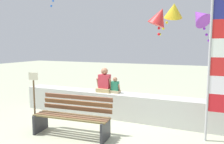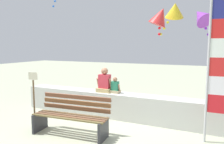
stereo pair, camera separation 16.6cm
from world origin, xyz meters
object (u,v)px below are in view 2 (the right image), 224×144
object	(u,v)px
kite_red	(160,17)
kite_purple	(201,16)
person_adult	(105,82)
person_child	(115,87)
sign_post	(34,96)
flag_banner	(216,54)
kite_yellow	(175,11)
park_bench	(72,116)
kite_orange	(224,20)

from	to	relation	value
kite_red	kite_purple	world-z (taller)	kite_purple
person_adult	person_child	size ratio (longest dim) A/B	1.55
person_child	sign_post	size ratio (longest dim) A/B	0.32
flag_banner	kite_yellow	size ratio (longest dim) A/B	3.12
person_child	kite_yellow	xyz separation A→B (m)	(1.37, 1.41, 2.24)
kite_red	person_child	bearing A→B (deg)	-133.42
park_bench	sign_post	bearing A→B (deg)	-172.40
park_bench	flag_banner	size ratio (longest dim) A/B	0.55
person_child	flag_banner	size ratio (longest dim) A/B	0.14
kite_yellow	park_bench	bearing A→B (deg)	-121.03
kite_orange	kite_yellow	bearing A→B (deg)	-152.94
kite_orange	kite_red	bearing A→B (deg)	-148.76
person_adult	flag_banner	world-z (taller)	flag_banner
kite_yellow	kite_red	bearing A→B (deg)	-135.92
kite_red	kite_yellow	size ratio (longest dim) A/B	0.86
person_adult	kite_red	bearing A→B (deg)	38.36
park_bench	kite_orange	world-z (taller)	kite_orange
kite_yellow	kite_purple	xyz separation A→B (m)	(0.75, 0.13, -0.20)
park_bench	person_child	xyz separation A→B (m)	(0.41, 1.55, 0.47)
person_child	kite_orange	size ratio (longest dim) A/B	0.53
flag_banner	sign_post	distance (m)	4.24
person_adult	person_child	xyz separation A→B (m)	(0.34, 0.00, -0.10)
person_adult	kite_orange	bearing A→B (deg)	34.47
kite_red	kite_purple	distance (m)	1.22
flag_banner	kite_red	xyz separation A→B (m)	(-1.56, 1.76, 1.03)
park_bench	flag_banner	world-z (taller)	flag_banner
sign_post	person_adult	bearing A→B (deg)	57.07
sign_post	flag_banner	bearing A→B (deg)	13.85
person_adult	kite_purple	distance (m)	3.49
park_bench	flag_banner	distance (m)	3.43
person_child	sign_post	distance (m)	2.20
flag_banner	kite_yellow	bearing A→B (deg)	119.55
person_child	kite_purple	size ratio (longest dim) A/B	0.41
person_adult	sign_post	bearing A→B (deg)	-122.93
park_bench	person_child	size ratio (longest dim) A/B	3.98
kite_yellow	sign_post	size ratio (longest dim) A/B	0.76
person_adult	kite_purple	world-z (taller)	kite_purple
person_adult	flag_banner	xyz separation A→B (m)	(2.90, -0.70, 0.90)
kite_red	sign_post	world-z (taller)	kite_red
park_bench	person_adult	bearing A→B (deg)	87.13
park_bench	person_adult	size ratio (longest dim) A/B	2.56
kite_orange	sign_post	size ratio (longest dim) A/B	0.62
person_adult	kite_red	world-z (taller)	kite_red
kite_orange	person_child	bearing A→B (deg)	-142.39
kite_yellow	kite_purple	size ratio (longest dim) A/B	0.96
park_bench	kite_purple	xyz separation A→B (m)	(2.53, 3.09, 2.51)
person_child	flag_banner	bearing A→B (deg)	-15.26
flag_banner	kite_red	bearing A→B (deg)	131.66
kite_orange	kite_red	size ratio (longest dim) A/B	0.95
kite_yellow	kite_purple	bearing A→B (deg)	9.82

